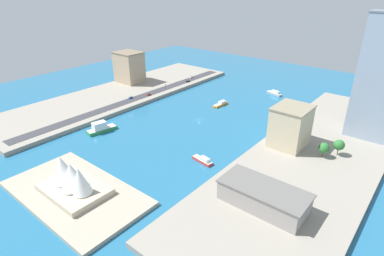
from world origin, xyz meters
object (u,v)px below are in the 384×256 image
Objects in this scene: tugboat_red at (203,160)px; apartment_midrise_tan at (129,67)px; water_taxi_orange at (221,104)px; hatchback_blue at (131,98)px; office_block_beige at (290,126)px; carpark_squat_concrete at (263,196)px; van_white at (192,77)px; pickup_red at (149,94)px; suv_black at (188,81)px; opera_landmark at (72,179)px; yacht_sleek_gray at (274,93)px; traffic_light_waterfront at (166,86)px; ferry_green_doubledeck at (101,128)px.

apartment_midrise_tan is (151.81, -75.05, 16.94)m from tugboat_red.
water_taxi_orange is 3.88× the size of hatchback_blue.
apartment_midrise_tan is at bearing -26.31° from tugboat_red.
carpark_squat_concrete is at bearing 103.84° from office_block_beige.
pickup_red is (-4.51, 67.40, 0.02)m from van_white.
carpark_squat_concrete is (-47.85, 16.86, 6.72)m from tugboat_red.
suv_black is at bearing -141.77° from apartment_midrise_tan.
tugboat_red is 120.38m from pickup_red.
opera_landmark reaches higher than hatchback_blue.
carpark_squat_concrete reaches higher than pickup_red.
yacht_sleek_gray is 171.44m from carpark_squat_concrete.
apartment_midrise_tan is at bearing 1.52° from traffic_light_waterfront.
opera_landmark reaches higher than pickup_red.
yacht_sleek_gray is 0.57× the size of apartment_midrise_tan.
hatchback_blue is (90.16, 98.68, 2.36)m from yacht_sleek_gray.
office_block_beige is at bearing -119.37° from opera_landmark.
carpark_squat_concrete is at bearing 160.08° from hatchback_blue.
ferry_green_doubledeck is at bearing 27.83° from office_block_beige.
yacht_sleek_gray is 87.85m from suv_black.
office_block_beige is 152.04m from suv_black.
hatchback_blue is (111.86, -41.03, 2.57)m from tugboat_red.
carpark_squat_concrete is at bearing 138.18° from van_white.
office_block_beige is 129.71m from opera_landmark.
ferry_green_doubledeck reaches higher than hatchback_blue.
ferry_green_doubledeck is (81.47, 12.71, 1.49)m from tugboat_red.
carpark_squat_concrete is 212.32m from van_white.
office_block_beige is at bearing -152.17° from ferry_green_doubledeck.
carpark_squat_concrete reaches higher than suv_black.
pickup_red is at bearing -58.83° from opera_landmark.
office_block_beige is 5.59× the size of pickup_red.
yacht_sleek_gray is at bearing -81.17° from tugboat_red.
pickup_red is (84.14, 82.42, 2.39)m from yacht_sleek_gray.
suv_black is (83.31, 27.79, 2.33)m from yacht_sleek_gray.
water_taxi_orange is at bearing -61.91° from tugboat_red.
van_white is (-1.51, -83.66, 0.01)m from hatchback_blue.
yacht_sleek_gray is 2.66× the size of traffic_light_waterfront.
suv_black is 0.13× the size of opera_landmark.
carpark_squat_concrete is 9.27× the size of hatchback_blue.
pickup_red is at bearing 89.13° from suv_black.
apartment_midrise_tan is at bearing -40.42° from hatchback_blue.
apartment_midrise_tan reaches higher than water_taxi_orange.
pickup_red is at bearing 158.87° from apartment_midrise_tan.
carpark_squat_concrete is at bearing 160.59° from tugboat_red.
tugboat_red is 82.47m from ferry_green_doubledeck.
ferry_green_doubledeck is 1.32× the size of yacht_sleek_gray.
suv_black is 192.27m from opera_landmark.
van_white is at bearing -31.87° from water_taxi_orange.
traffic_light_waterfront is at bearing 93.96° from suv_black.
apartment_midrise_tan is at bearing 50.13° from van_white.
office_block_beige reaches higher than ferry_green_doubledeck.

